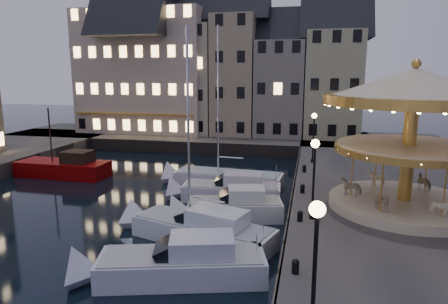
% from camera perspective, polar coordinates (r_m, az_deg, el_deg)
% --- Properties ---
extents(ground, '(160.00, 160.00, 0.00)m').
position_cam_1_polar(ground, '(22.11, -7.14, -12.06)').
color(ground, black).
rests_on(ground, ground).
extents(quay_east, '(16.00, 56.00, 1.30)m').
position_cam_1_polar(quay_east, '(27.30, 26.94, -7.20)').
color(quay_east, '#474442').
rests_on(quay_east, ground).
extents(quay_north, '(44.00, 12.00, 1.30)m').
position_cam_1_polar(quay_north, '(50.07, -5.17, 1.92)').
color(quay_north, '#474442').
rests_on(quay_north, ground).
extents(quaywall_e, '(0.15, 44.00, 1.30)m').
position_cam_1_polar(quaywall_e, '(26.38, 9.79, -6.73)').
color(quaywall_e, '#47423A').
rests_on(quaywall_e, ground).
extents(quaywall_n, '(48.00, 0.15, 1.30)m').
position_cam_1_polar(quaywall_n, '(43.84, -5.03, 0.59)').
color(quaywall_n, '#47423A').
rests_on(quaywall_n, ground).
extents(streetlamp_a, '(0.44, 0.44, 4.17)m').
position_cam_1_polar(streetlamp_a, '(11.15, 12.91, -13.97)').
color(streetlamp_a, black).
rests_on(streetlamp_a, quay_east).
extents(streetlamp_b, '(0.44, 0.44, 4.17)m').
position_cam_1_polar(streetlamp_b, '(20.65, 12.76, -2.19)').
color(streetlamp_b, black).
rests_on(streetlamp_b, quay_east).
extents(streetlamp_c, '(0.44, 0.44, 4.17)m').
position_cam_1_polar(streetlamp_c, '(33.93, 12.70, 3.01)').
color(streetlamp_c, black).
rests_on(streetlamp_c, quay_east).
extents(bollard_a, '(0.30, 0.30, 0.57)m').
position_cam_1_polar(bollard_a, '(15.80, 10.18, -15.69)').
color(bollard_a, black).
rests_on(bollard_a, quay_east).
extents(bollard_b, '(0.30, 0.30, 0.57)m').
position_cam_1_polar(bollard_b, '(20.86, 10.81, -8.90)').
color(bollard_b, black).
rests_on(bollard_b, quay_east).
extents(bollard_c, '(0.30, 0.30, 0.57)m').
position_cam_1_polar(bollard_c, '(25.61, 11.15, -5.10)').
color(bollard_c, black).
rests_on(bollard_c, quay_east).
extents(bollard_d, '(0.30, 0.30, 0.57)m').
position_cam_1_polar(bollard_d, '(30.94, 11.40, -2.28)').
color(bollard_d, black).
rests_on(bollard_d, quay_east).
extents(townhouse_na, '(5.50, 8.00, 12.80)m').
position_cam_1_polar(townhouse_na, '(55.78, -16.18, 9.83)').
color(townhouse_na, gray).
rests_on(townhouse_na, quay_north).
extents(townhouse_nb, '(6.16, 8.00, 13.80)m').
position_cam_1_polar(townhouse_nb, '(53.41, -10.97, 10.56)').
color(townhouse_nb, tan).
rests_on(townhouse_nb, quay_north).
extents(townhouse_nc, '(6.82, 8.00, 14.80)m').
position_cam_1_polar(townhouse_nc, '(51.33, -4.65, 11.27)').
color(townhouse_nc, tan).
rests_on(townhouse_nc, quay_north).
extents(townhouse_nd, '(5.50, 8.00, 15.80)m').
position_cam_1_polar(townhouse_nd, '(49.96, 1.80, 11.88)').
color(townhouse_nd, gray).
rests_on(townhouse_nd, quay_north).
extents(townhouse_ne, '(6.16, 8.00, 12.80)m').
position_cam_1_polar(townhouse_ne, '(49.26, 8.13, 10.03)').
color(townhouse_ne, gray).
rests_on(townhouse_ne, quay_north).
extents(townhouse_nf, '(6.82, 8.00, 13.80)m').
position_cam_1_polar(townhouse_nf, '(49.16, 15.31, 10.34)').
color(townhouse_nf, tan).
rests_on(townhouse_nf, quay_north).
extents(hotel_corner, '(17.60, 9.00, 16.80)m').
position_cam_1_polar(hotel_corner, '(53.40, -10.98, 12.18)').
color(hotel_corner, beige).
rests_on(hotel_corner, quay_north).
extents(motorboat_b, '(8.16, 4.30, 2.15)m').
position_cam_1_polar(motorboat_b, '(17.82, -7.35, -15.78)').
color(motorboat_b, silver).
rests_on(motorboat_b, ground).
extents(motorboat_c, '(8.70, 4.70, 11.66)m').
position_cam_1_polar(motorboat_c, '(21.35, -4.05, -10.90)').
color(motorboat_c, silver).
rests_on(motorboat_c, ground).
extents(motorboat_d, '(6.78, 3.48, 2.15)m').
position_cam_1_polar(motorboat_d, '(24.45, 0.57, -8.05)').
color(motorboat_d, silver).
rests_on(motorboat_d, ground).
extents(motorboat_e, '(7.83, 2.79, 2.15)m').
position_cam_1_polar(motorboat_e, '(27.90, 0.23, -5.58)').
color(motorboat_e, silver).
rests_on(motorboat_e, ground).
extents(motorboat_f, '(9.45, 3.17, 12.51)m').
position_cam_1_polar(motorboat_f, '(31.35, -0.39, -3.90)').
color(motorboat_f, silver).
rests_on(motorboat_f, ground).
extents(red_fishing_boat, '(7.87, 2.90, 6.04)m').
position_cam_1_polar(red_fishing_boat, '(36.74, -21.76, -2.17)').
color(red_fishing_boat, '#710203').
rests_on(red_fishing_boat, ground).
extents(carousel, '(9.30, 9.30, 8.14)m').
position_cam_1_polar(carousel, '(23.54, 25.29, 5.17)').
color(carousel, beige).
rests_on(carousel, quay_east).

